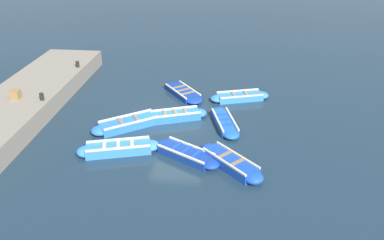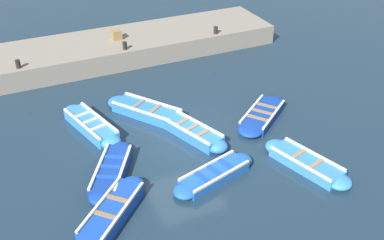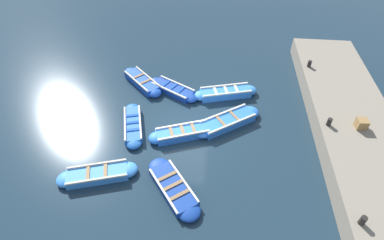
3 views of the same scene
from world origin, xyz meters
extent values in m
plane|color=#1C303F|center=(0.00, 0.00, 0.00)|extent=(120.00, 120.00, 0.00)
cube|color=#1947B7|center=(2.56, -3.27, 0.19)|extent=(2.28, 2.29, 0.38)
ellipsoid|color=#1947B7|center=(1.71, -2.41, 0.19)|extent=(1.08, 1.08, 0.38)
cube|color=beige|center=(2.30, -3.53, 0.41)|extent=(1.72, 1.73, 0.07)
cube|color=beige|center=(2.82, -3.01, 0.41)|extent=(1.72, 1.73, 0.07)
cube|color=olive|center=(2.32, -3.03, 0.40)|extent=(0.61, 0.61, 0.04)
cube|color=olive|center=(2.80, -3.51, 0.40)|extent=(0.61, 0.61, 0.04)
cube|color=navy|center=(0.77, -2.78, 0.16)|extent=(2.44, 1.89, 0.32)
ellipsoid|color=navy|center=(-0.24, -2.20, 0.16)|extent=(1.08, 1.07, 0.32)
ellipsoid|color=navy|center=(1.78, -3.36, 0.16)|extent=(1.08, 1.07, 0.32)
cube|color=silver|center=(0.58, -3.11, 0.36)|extent=(2.02, 1.20, 0.07)
cube|color=silver|center=(0.96, -2.45, 0.36)|extent=(2.02, 1.20, 0.07)
cube|color=#1947B7|center=(0.34, -2.53, 0.34)|extent=(0.49, 0.71, 0.04)
cube|color=#1947B7|center=(0.77, -2.78, 0.34)|extent=(0.49, 0.71, 0.04)
cube|color=#1947B7|center=(1.20, -3.02, 0.34)|extent=(0.49, 0.71, 0.04)
cube|color=navy|center=(-0.13, 3.31, 0.14)|extent=(2.17, 2.44, 0.28)
ellipsoid|color=navy|center=(-0.83, 4.24, 0.14)|extent=(1.26, 1.27, 0.28)
ellipsoid|color=navy|center=(0.57, 2.38, 0.14)|extent=(1.26, 1.27, 0.28)
cube|color=silver|center=(-0.48, 3.05, 0.32)|extent=(1.44, 1.87, 0.07)
cube|color=silver|center=(0.23, 3.58, 0.32)|extent=(1.44, 1.87, 0.07)
cube|color=olive|center=(-0.43, 3.71, 0.30)|extent=(0.76, 0.62, 0.04)
cube|color=olive|center=(-0.13, 3.31, 0.30)|extent=(0.76, 0.62, 0.04)
cube|color=olive|center=(0.17, 2.92, 0.30)|extent=(0.76, 0.62, 0.04)
cube|color=#3884E0|center=(2.98, 3.01, 0.16)|extent=(2.53, 1.50, 0.32)
ellipsoid|color=#3884E0|center=(1.83, 2.67, 0.16)|extent=(1.00, 0.98, 0.32)
ellipsoid|color=#3884E0|center=(4.12, 3.36, 0.16)|extent=(1.00, 0.98, 0.32)
cube|color=beige|center=(3.09, 2.64, 0.36)|extent=(2.27, 0.75, 0.07)
cube|color=beige|center=(2.87, 3.38, 0.36)|extent=(2.27, 0.75, 0.07)
cube|color=#9E7A51|center=(2.65, 2.91, 0.34)|extent=(0.35, 0.76, 0.04)
cube|color=#9E7A51|center=(3.30, 3.11, 0.34)|extent=(0.35, 0.76, 0.04)
cube|color=#3884E0|center=(-2.04, -2.73, 0.20)|extent=(2.75, 1.47, 0.39)
ellipsoid|color=#3884E0|center=(-3.30, -3.08, 0.20)|extent=(0.91, 0.90, 0.39)
ellipsoid|color=#3884E0|center=(-0.77, -2.38, 0.20)|extent=(0.91, 0.90, 0.39)
cube|color=silver|center=(-1.94, -3.07, 0.43)|extent=(2.51, 0.77, 0.07)
cube|color=silver|center=(-2.13, -2.39, 0.43)|extent=(2.51, 0.77, 0.07)
cube|color=beige|center=(-2.58, -2.88, 0.41)|extent=(0.32, 0.70, 0.04)
cube|color=beige|center=(-2.04, -2.73, 0.41)|extent=(0.32, 0.70, 0.04)
cube|color=beige|center=(-1.50, -2.58, 0.41)|extent=(0.32, 0.70, 0.04)
cube|color=#1E59AD|center=(2.26, 0.07, 0.15)|extent=(1.37, 2.45, 0.29)
ellipsoid|color=#1E59AD|center=(1.95, 1.19, 0.15)|extent=(0.89, 0.90, 0.29)
ellipsoid|color=#1E59AD|center=(2.57, -1.05, 0.15)|extent=(0.89, 0.90, 0.29)
cube|color=beige|center=(1.92, -0.02, 0.33)|extent=(0.69, 2.21, 0.07)
cube|color=beige|center=(2.59, 0.17, 0.33)|extent=(0.69, 2.21, 0.07)
cube|color=#1947B7|center=(2.12, 0.55, 0.31)|extent=(0.70, 0.32, 0.04)
cube|color=#1947B7|center=(2.26, 0.07, 0.31)|extent=(0.70, 0.32, 0.04)
cube|color=#1947B7|center=(2.39, -0.40, 0.31)|extent=(0.70, 0.32, 0.04)
cube|color=blue|center=(-2.16, -0.55, 0.19)|extent=(2.71, 2.28, 0.37)
ellipsoid|color=blue|center=(-3.26, -1.32, 0.19)|extent=(1.19, 1.18, 0.37)
ellipsoid|color=blue|center=(-1.06, 0.21, 0.19)|extent=(1.19, 1.18, 0.37)
cube|color=silver|center=(-1.92, -0.89, 0.41)|extent=(2.20, 1.56, 0.07)
cube|color=silver|center=(-2.40, -0.21, 0.41)|extent=(2.20, 1.56, 0.07)
cube|color=olive|center=(-2.47, -0.77, 0.39)|extent=(0.57, 0.74, 0.04)
cube|color=olive|center=(-1.85, -0.34, 0.39)|extent=(0.57, 0.74, 0.04)
cube|color=blue|center=(-0.13, 0.42, 0.19)|extent=(2.50, 1.54, 0.38)
ellipsoid|color=blue|center=(-1.25, 0.01, 0.19)|extent=(0.93, 0.92, 0.38)
ellipsoid|color=blue|center=(0.99, 0.83, 0.19)|extent=(0.93, 0.92, 0.38)
cube|color=silver|center=(-0.01, 0.09, 0.41)|extent=(2.22, 0.87, 0.07)
cube|color=silver|center=(-0.25, 0.75, 0.41)|extent=(2.22, 0.87, 0.07)
cube|color=olive|center=(-0.61, 0.25, 0.40)|extent=(0.36, 0.69, 0.04)
cube|color=olive|center=(-0.13, 0.42, 0.40)|extent=(0.36, 0.69, 0.04)
cube|color=olive|center=(0.34, 0.59, 0.40)|extent=(0.36, 0.69, 0.04)
cube|color=gray|center=(-7.83, 0.00, 0.46)|extent=(3.44, 15.42, 0.92)
cylinder|color=black|center=(-6.46, -4.57, 1.10)|extent=(0.20, 0.20, 0.35)
cylinder|color=black|center=(-6.46, 0.00, 1.10)|extent=(0.20, 0.20, 0.35)
cylinder|color=black|center=(-6.46, 4.57, 1.10)|extent=(0.20, 0.20, 0.35)
cube|color=olive|center=(-7.78, 0.01, 1.13)|extent=(0.45, 0.45, 0.43)
camera|label=1|loc=(2.32, -15.37, 8.49)|focal=35.00mm
camera|label=2|loc=(11.79, -5.07, 9.03)|focal=42.00mm
camera|label=3|loc=(-1.50, 9.81, 9.98)|focal=28.00mm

